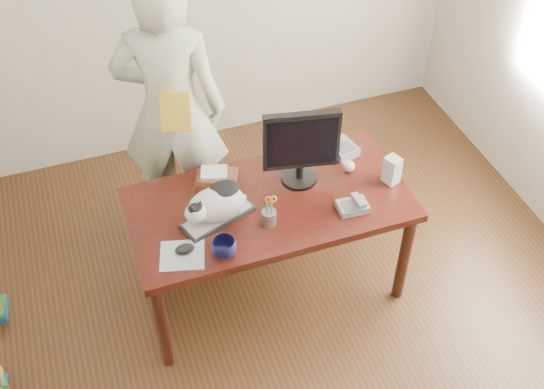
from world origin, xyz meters
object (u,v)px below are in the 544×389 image
at_px(coffee_mug, 224,248).
at_px(book_stack, 217,178).
at_px(mouse, 185,249).
at_px(speaker, 392,170).
at_px(pen_cup, 269,216).
at_px(person, 171,110).
at_px(keyboard, 218,217).
at_px(desk, 265,211).
at_px(calculator, 342,148).
at_px(cat, 215,204).
at_px(monitor, 301,144).
at_px(phone, 353,206).
at_px(baseball, 349,166).

xyz_separation_m(coffee_mug, book_stack, (0.12, 0.55, -0.01)).
relative_size(mouse, speaker, 0.69).
distance_m(pen_cup, speaker, 0.79).
xyz_separation_m(book_stack, person, (-0.13, 0.53, 0.15)).
bearing_deg(speaker, coffee_mug, 170.74).
bearing_deg(book_stack, keyboard, -80.92).
height_order(desk, coffee_mug, coffee_mug).
distance_m(desk, keyboard, 0.37).
bearing_deg(calculator, cat, -173.42).
relative_size(monitor, book_stack, 1.74).
relative_size(phone, calculator, 0.80).
xyz_separation_m(cat, monitor, (0.55, 0.14, 0.16)).
bearing_deg(mouse, person, 94.75).
xyz_separation_m(desk, coffee_mug, (-0.35, -0.38, 0.20)).
bearing_deg(baseball, person, 142.71).
xyz_separation_m(phone, baseball, (0.11, 0.30, 0.01)).
distance_m(monitor, pen_cup, 0.45).
relative_size(coffee_mug, baseball, 1.88).
relative_size(monitor, calculator, 2.26).
xyz_separation_m(keyboard, speaker, (1.04, -0.04, 0.07)).
bearing_deg(keyboard, mouse, -162.30).
distance_m(coffee_mug, book_stack, 0.56).
relative_size(coffee_mug, person, 0.07).
xyz_separation_m(phone, speaker, (0.30, 0.14, 0.06)).
height_order(pen_cup, mouse, pen_cup).
xyz_separation_m(keyboard, person, (-0.05, 0.81, 0.18)).
xyz_separation_m(baseball, person, (-0.90, 0.69, 0.15)).
xyz_separation_m(speaker, person, (-1.09, 0.85, 0.10)).
height_order(monitor, speaker, monitor).
relative_size(desk, person, 0.85).
height_order(desk, baseball, baseball).
distance_m(keyboard, monitor, 0.62).
xyz_separation_m(mouse, book_stack, (0.31, 0.46, 0.01)).
bearing_deg(baseball, phone, -109.92).
bearing_deg(keyboard, phone, -33.77).
relative_size(coffee_mug, book_stack, 0.48).
bearing_deg(cat, keyboard, 8.36).
height_order(cat, calculator, cat).
xyz_separation_m(desk, speaker, (0.73, -0.15, 0.23)).
bearing_deg(pen_cup, mouse, -174.12).
bearing_deg(book_stack, person, 128.12).
xyz_separation_m(mouse, coffee_mug, (0.19, -0.09, 0.03)).
relative_size(book_stack, person, 0.15).
relative_size(cat, book_stack, 1.41).
distance_m(pen_cup, calculator, 0.76).
xyz_separation_m(monitor, baseball, (0.31, -0.01, -0.24)).
xyz_separation_m(pen_cup, baseball, (0.59, 0.25, -0.02)).
distance_m(mouse, speaker, 1.28).
distance_m(mouse, person, 1.02).
distance_m(pen_cup, mouse, 0.49).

